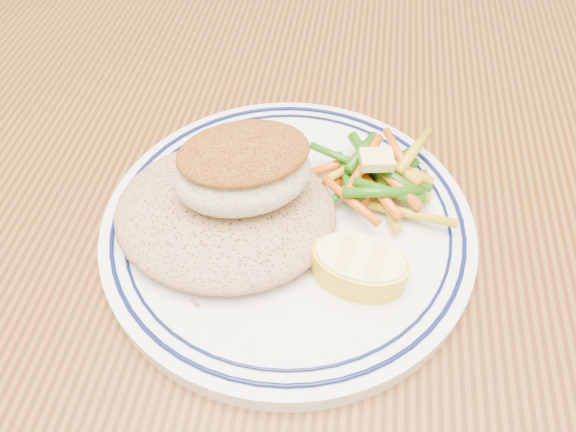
# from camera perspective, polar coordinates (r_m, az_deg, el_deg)

# --- Properties ---
(dining_table) EXTENTS (1.50, 0.90, 0.75)m
(dining_table) POSITION_cam_1_polar(r_m,az_deg,el_deg) (0.51, 4.57, -5.01)
(dining_table) COLOR #4A270E
(dining_table) RESTS_ON ground
(plate) EXTENTS (0.26, 0.26, 0.02)m
(plate) POSITION_cam_1_polar(r_m,az_deg,el_deg) (0.40, 0.00, -0.97)
(plate) COLOR white
(plate) RESTS_ON dining_table
(rice_pilaf) EXTENTS (0.15, 0.14, 0.03)m
(rice_pilaf) POSITION_cam_1_polar(r_m,az_deg,el_deg) (0.39, -6.43, 0.72)
(rice_pilaf) COLOR #97704B
(rice_pilaf) RESTS_ON plate
(fish_fillet) EXTENTS (0.11, 0.10, 0.05)m
(fish_fillet) POSITION_cam_1_polar(r_m,az_deg,el_deg) (0.37, -4.59, 4.80)
(fish_fillet) COLOR beige
(fish_fillet) RESTS_ON rice_pilaf
(vegetable_pile) EXTENTS (0.11, 0.10, 0.03)m
(vegetable_pile) POSITION_cam_1_polar(r_m,az_deg,el_deg) (0.41, 9.15, 4.02)
(vegetable_pile) COLOR #DE560B
(vegetable_pile) RESTS_ON plate
(butter_pat) EXTENTS (0.03, 0.02, 0.01)m
(butter_pat) POSITION_cam_1_polar(r_m,az_deg,el_deg) (0.40, 9.00, 5.68)
(butter_pat) COLOR #ECDC73
(butter_pat) RESTS_ON vegetable_pile
(lemon_wedge) EXTENTS (0.07, 0.07, 0.02)m
(lemon_wedge) POSITION_cam_1_polar(r_m,az_deg,el_deg) (0.36, 7.26, -5.05)
(lemon_wedge) COLOR yellow
(lemon_wedge) RESTS_ON plate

